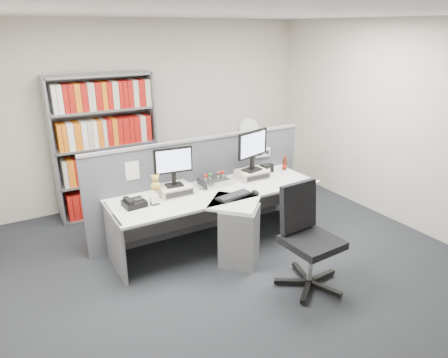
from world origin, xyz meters
TOP-DOWN VIEW (x-y plane):
  - ground at (0.00, 0.00)m, footprint 5.50×5.50m
  - room_shell at (0.00, 0.00)m, footprint 5.04×5.54m
  - partition at (0.00, 1.25)m, footprint 3.00×0.08m
  - desk at (0.00, 0.60)m, footprint 2.60×1.20m
  - monitor_riser_left at (-0.49, 0.98)m, footprint 0.38×0.31m
  - monitor_riser_right at (0.61, 0.98)m, footprint 0.38×0.31m
  - monitor_left at (-0.49, 0.98)m, footprint 0.46×0.17m
  - monitor_right at (0.61, 0.98)m, footprint 0.51×0.22m
  - desktop_pc at (0.06, 1.01)m, footprint 0.32×0.29m
  - figurines at (0.06, 0.99)m, footprint 0.29×0.05m
  - keyboard at (0.07, 0.53)m, footprint 0.47×0.25m
  - mouse at (0.34, 0.49)m, footprint 0.07×0.12m
  - desk_phone at (-1.02, 0.87)m, footprint 0.25×0.23m
  - desk_calendar at (-0.80, 0.80)m, footprint 0.10×0.07m
  - plush_toy at (-0.73, 0.94)m, footprint 0.11×0.11m
  - speaker at (0.91, 1.05)m, footprint 0.16×0.09m
  - cola_bottle at (1.18, 1.01)m, footprint 0.07×0.07m
  - shelving_unit at (-0.90, 2.44)m, footprint 1.41×0.40m
  - filing_cabinet at (1.20, 1.99)m, footprint 0.45×0.61m
  - desk_fan at (1.20, 1.99)m, footprint 0.33×0.20m
  - office_chair at (0.38, -0.38)m, footprint 0.69×0.71m

SIDE VIEW (x-z plane):
  - ground at x=0.00m, z-range 0.00..0.00m
  - filing_cabinet at x=1.20m, z-range 0.00..0.70m
  - desk at x=0.00m, z-range 0.10..0.82m
  - office_chair at x=0.38m, z-range 0.04..1.11m
  - partition at x=0.00m, z-range 0.01..1.29m
  - keyboard at x=0.07m, z-range 0.72..0.75m
  - mouse at x=0.34m, z-range 0.72..0.76m
  - desk_phone at x=-1.02m, z-range 0.71..0.81m
  - desktop_pc at x=0.06m, z-range 0.72..0.81m
  - monitor_riser_left at x=-0.49m, z-range 0.72..0.82m
  - monitor_riser_right at x=0.61m, z-range 0.72..0.82m
  - desk_calendar at x=-0.80m, z-range 0.71..0.83m
  - speaker at x=0.91m, z-range 0.72..0.83m
  - cola_bottle at x=1.18m, z-range 0.69..0.91m
  - figurines at x=0.06m, z-range 0.81..0.90m
  - plush_toy at x=-0.73m, z-range 0.81..1.00m
  - shelving_unit at x=-0.90m, z-range -0.02..1.98m
  - desk_fan at x=1.20m, z-range 0.77..1.33m
  - monitor_left at x=-0.49m, z-range 0.87..1.33m
  - monitor_right at x=0.61m, z-range 0.87..1.40m
  - room_shell at x=0.00m, z-range 0.43..3.15m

